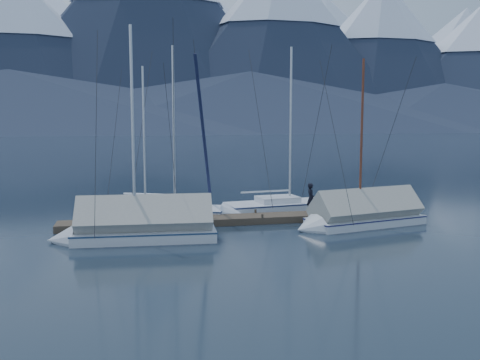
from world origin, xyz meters
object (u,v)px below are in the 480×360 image
object	(u,v)px
sailboat_open_left	(154,217)
sailboat_covered_far	(132,229)
sailboat_open_mid	(184,213)
sailboat_covered_near	(357,217)
sailboat_open_right	(298,206)
person	(311,198)

from	to	relation	value
sailboat_open_left	sailboat_covered_far	world-z (taller)	sailboat_covered_far
sailboat_open_mid	sailboat_covered_far	size ratio (longest dim) A/B	1.00
sailboat_open_mid	sailboat_covered_near	bearing A→B (deg)	-29.82
sailboat_open_left	sailboat_open_right	bearing A→B (deg)	10.31
sailboat_open_right	person	world-z (taller)	sailboat_open_right
sailboat_covered_far	person	distance (m)	9.68
sailboat_open_mid	sailboat_covered_near	distance (m)	9.29
sailboat_open_right	person	xyz separation A→B (m)	(-0.42, -3.23, 0.96)
sailboat_open_right	sailboat_covered_far	size ratio (longest dim) A/B	1.02
sailboat_open_left	sailboat_covered_near	xyz separation A→B (m)	(9.73, -3.72, 0.30)
sailboat_covered_near	person	size ratio (longest dim) A/B	5.64
sailboat_covered_far	person	size ratio (longest dim) A/B	6.27
sailboat_open_mid	sailboat_covered_near	xyz separation A→B (m)	(8.06, -4.62, 0.27)
sailboat_open_mid	sailboat_covered_far	xyz separation A→B (m)	(-2.87, -5.35, 0.32)
sailboat_open_mid	person	xyz separation A→B (m)	(6.38, -2.58, 0.97)
sailboat_open_left	sailboat_open_mid	xyz separation A→B (m)	(1.67, 0.89, 0.02)
sailboat_open_right	sailboat_open_left	bearing A→B (deg)	-169.69
sailboat_open_right	sailboat_covered_near	size ratio (longest dim) A/B	1.14
sailboat_open_right	sailboat_covered_near	bearing A→B (deg)	-76.59
sailboat_covered_near	person	xyz separation A→B (m)	(-1.68, 2.04, 0.69)
sailboat_open_left	sailboat_covered_far	distance (m)	4.62
sailboat_open_right	sailboat_covered_near	world-z (taller)	sailboat_open_right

